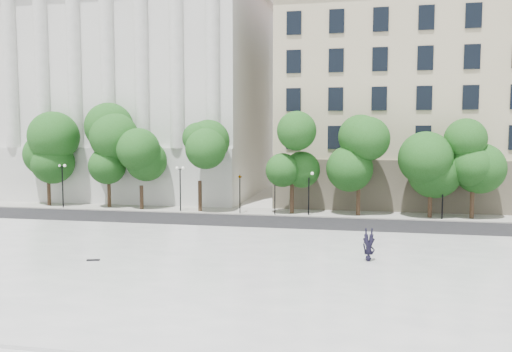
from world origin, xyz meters
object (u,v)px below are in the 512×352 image
(traffic_light_west, at_px, (240,175))
(traffic_light_east, at_px, (275,176))
(skateboard, at_px, (93,260))
(person_lying, at_px, (369,257))

(traffic_light_west, height_order, traffic_light_east, traffic_light_west)
(traffic_light_west, relative_size, skateboard, 6.03)
(traffic_light_west, xyz_separation_m, traffic_light_east, (3.25, 0.00, -0.06))
(traffic_light_west, height_order, skateboard, traffic_light_west)
(person_lying, relative_size, skateboard, 2.62)
(person_lying, bearing_deg, traffic_light_east, 113.38)
(skateboard, bearing_deg, person_lying, -5.29)
(person_lying, distance_m, skateboard, 15.18)
(traffic_light_east, relative_size, skateboard, 5.96)
(person_lying, height_order, skateboard, person_lying)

